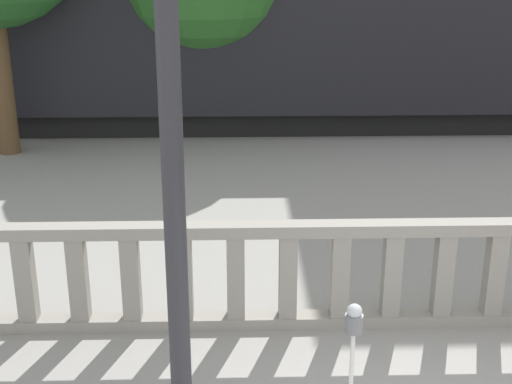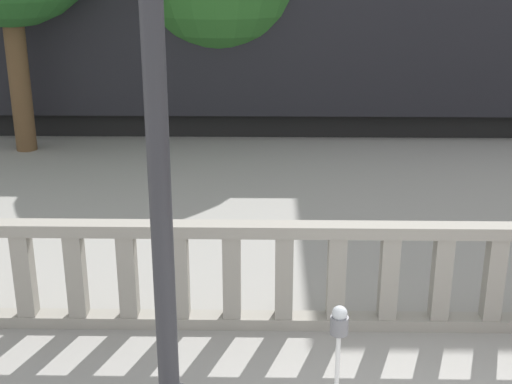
{
  "view_description": "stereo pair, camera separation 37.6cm",
  "coord_description": "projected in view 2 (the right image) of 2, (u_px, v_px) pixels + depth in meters",
  "views": [
    {
      "loc": [
        -1.75,
        -4.42,
        4.23
      ],
      "look_at": [
        -1.52,
        3.88,
        1.3
      ],
      "focal_mm": 50.0,
      "sensor_mm": 36.0,
      "label": 1
    },
    {
      "loc": [
        -1.37,
        -4.42,
        4.23
      ],
      "look_at": [
        -1.52,
        3.88,
        1.3
      ],
      "focal_mm": 50.0,
      "sensor_mm": 36.0,
      "label": 2
    }
  ],
  "objects": [
    {
      "name": "lamppost",
      "position": [
        151.0,
        8.0,
        5.52
      ],
      "size": [
        0.43,
        0.43,
        7.0
      ],
      "color": "#2D2D33",
      "rests_on": "ground"
    },
    {
      "name": "parking_meter",
      "position": [
        339.0,
        334.0,
        6.14
      ],
      "size": [
        0.16,
        0.16,
        1.3
      ],
      "color": "silver",
      "rests_on": "ground"
    },
    {
      "name": "balustrade",
      "position": [
        389.0,
        277.0,
        8.06
      ],
      "size": [
        13.72,
        0.24,
        1.28
      ],
      "color": "gray",
      "rests_on": "ground"
    },
    {
      "name": "train_near",
      "position": [
        123.0,
        43.0,
        16.75
      ],
      "size": [
        23.9,
        2.8,
        4.37
      ],
      "color": "black",
      "rests_on": "ground"
    }
  ]
}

